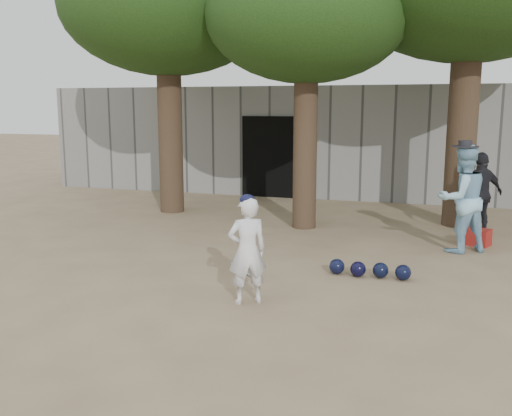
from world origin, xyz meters
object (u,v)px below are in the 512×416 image
(spectator_blue, at_px, (462,199))
(spectator_dark, at_px, (480,194))
(boy_player, at_px, (247,251))
(red_bag, at_px, (477,237))

(spectator_blue, xyz_separation_m, spectator_dark, (0.38, 1.46, -0.11))
(spectator_dark, bearing_deg, boy_player, 24.31)
(boy_player, xyz_separation_m, red_bag, (2.95, 4.16, -0.53))
(spectator_blue, relative_size, spectator_dark, 1.14)
(spectator_blue, bearing_deg, red_bag, -152.76)
(spectator_dark, bearing_deg, red_bag, 51.15)
(spectator_blue, bearing_deg, boy_player, 20.62)
(boy_player, height_order, spectator_dark, spectator_dark)
(boy_player, distance_m, spectator_dark, 5.88)
(spectator_dark, distance_m, red_bag, 1.11)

